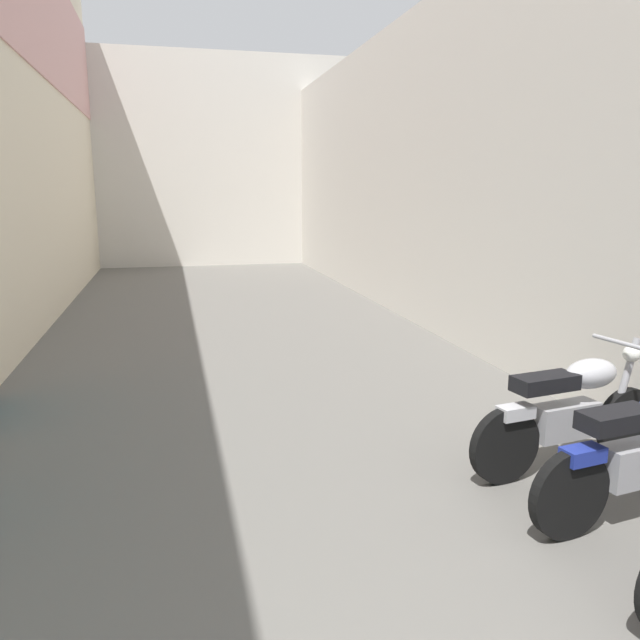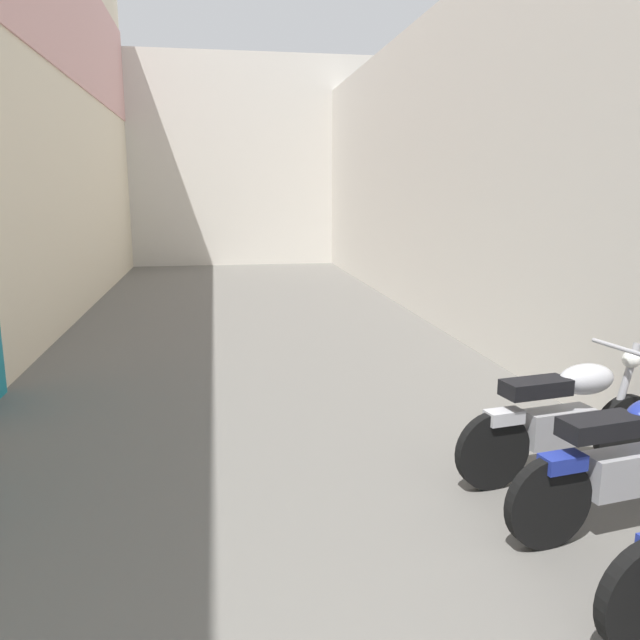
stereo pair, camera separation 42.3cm
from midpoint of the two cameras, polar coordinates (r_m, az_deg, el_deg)
name	(u,v)px [view 1 (the left image)]	position (r m, az deg, el deg)	size (l,w,h in m)	color
ground_plane	(266,387)	(7.19, -6.65, -6.15)	(36.15, 36.15, 0.00)	#66635E
building_right	(455,167)	(9.65, 11.02, 13.62)	(0.45, 20.15, 5.09)	beige
building_far_end	(199,162)	(19.90, -11.65, 14.01)	(8.96, 2.00, 6.11)	beige
motorcycle_sixth	(571,410)	(5.27, 19.96, -7.78)	(1.84, 0.58, 1.04)	black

